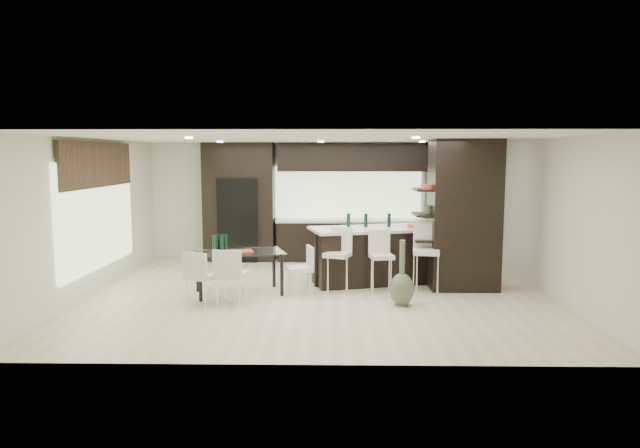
{
  "coord_description": "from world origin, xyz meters",
  "views": [
    {
      "loc": [
        0.19,
        -9.85,
        2.42
      ],
      "look_at": [
        0.0,
        0.6,
        1.15
      ],
      "focal_mm": 32.0,
      "sensor_mm": 36.0,
      "label": 1
    }
  ],
  "objects_px": {
    "kitchen_island": "(377,255)",
    "floor_vase": "(402,273)",
    "stool_left": "(337,266)",
    "stool_right": "(426,264)",
    "dining_table": "(239,273)",
    "bench": "(355,259)",
    "chair_end": "(299,272)",
    "chair_near": "(232,279)",
    "stool_mid": "(381,268)",
    "chair_far": "(202,280)"
  },
  "relations": [
    {
      "from": "chair_near",
      "to": "chair_end",
      "type": "xyz_separation_m",
      "value": [
        1.06,
        0.74,
        -0.04
      ]
    },
    {
      "from": "stool_mid",
      "to": "dining_table",
      "type": "relative_size",
      "value": 0.58
    },
    {
      "from": "chair_near",
      "to": "floor_vase",
      "type": "bearing_deg",
      "value": 8.84
    },
    {
      "from": "dining_table",
      "to": "chair_near",
      "type": "bearing_deg",
      "value": -106.68
    },
    {
      "from": "stool_mid",
      "to": "chair_end",
      "type": "xyz_separation_m",
      "value": [
        -1.44,
        -0.16,
        -0.05
      ]
    },
    {
      "from": "kitchen_island",
      "to": "chair_end",
      "type": "bearing_deg",
      "value": -160.14
    },
    {
      "from": "stool_left",
      "to": "stool_right",
      "type": "relative_size",
      "value": 0.91
    },
    {
      "from": "stool_right",
      "to": "chair_end",
      "type": "height_order",
      "value": "stool_right"
    },
    {
      "from": "stool_mid",
      "to": "stool_right",
      "type": "height_order",
      "value": "stool_right"
    },
    {
      "from": "chair_end",
      "to": "bench",
      "type": "bearing_deg",
      "value": -42.74
    },
    {
      "from": "floor_vase",
      "to": "dining_table",
      "type": "height_order",
      "value": "floor_vase"
    },
    {
      "from": "chair_near",
      "to": "chair_far",
      "type": "height_order",
      "value": "chair_near"
    },
    {
      "from": "stool_left",
      "to": "stool_mid",
      "type": "relative_size",
      "value": 1.05
    },
    {
      "from": "bench",
      "to": "chair_far",
      "type": "relative_size",
      "value": 1.65
    },
    {
      "from": "floor_vase",
      "to": "chair_end",
      "type": "height_order",
      "value": "floor_vase"
    },
    {
      "from": "chair_near",
      "to": "chair_far",
      "type": "relative_size",
      "value": 1.05
    },
    {
      "from": "stool_left",
      "to": "floor_vase",
      "type": "height_order",
      "value": "floor_vase"
    },
    {
      "from": "stool_mid",
      "to": "floor_vase",
      "type": "xyz_separation_m",
      "value": [
        0.25,
        -0.91,
        0.09
      ]
    },
    {
      "from": "stool_mid",
      "to": "dining_table",
      "type": "bearing_deg",
      "value": 174.3
    },
    {
      "from": "dining_table",
      "to": "chair_near",
      "type": "xyz_separation_m",
      "value": [
        0.0,
        -0.74,
        0.06
      ]
    },
    {
      "from": "dining_table",
      "to": "chair_near",
      "type": "distance_m",
      "value": 0.75
    },
    {
      "from": "stool_mid",
      "to": "dining_table",
      "type": "height_order",
      "value": "stool_mid"
    },
    {
      "from": "bench",
      "to": "kitchen_island",
      "type": "bearing_deg",
      "value": -59.75
    },
    {
      "from": "bench",
      "to": "chair_end",
      "type": "relative_size",
      "value": 1.74
    },
    {
      "from": "stool_right",
      "to": "bench",
      "type": "distance_m",
      "value": 2.24
    },
    {
      "from": "chair_far",
      "to": "stool_left",
      "type": "bearing_deg",
      "value": 43.61
    },
    {
      "from": "floor_vase",
      "to": "dining_table",
      "type": "distance_m",
      "value": 2.85
    },
    {
      "from": "kitchen_island",
      "to": "stool_right",
      "type": "distance_m",
      "value": 1.16
    },
    {
      "from": "stool_mid",
      "to": "chair_end",
      "type": "height_order",
      "value": "stool_mid"
    },
    {
      "from": "floor_vase",
      "to": "chair_near",
      "type": "height_order",
      "value": "floor_vase"
    },
    {
      "from": "stool_mid",
      "to": "chair_end",
      "type": "distance_m",
      "value": 1.45
    },
    {
      "from": "dining_table",
      "to": "bench",
      "type": "bearing_deg",
      "value": 27.17
    },
    {
      "from": "kitchen_island",
      "to": "dining_table",
      "type": "height_order",
      "value": "kitchen_island"
    },
    {
      "from": "chair_far",
      "to": "floor_vase",
      "type": "bearing_deg",
      "value": 21.37
    },
    {
      "from": "stool_mid",
      "to": "dining_table",
      "type": "distance_m",
      "value": 2.5
    },
    {
      "from": "stool_left",
      "to": "chair_end",
      "type": "bearing_deg",
      "value": -145.24
    },
    {
      "from": "stool_left",
      "to": "chair_far",
      "type": "distance_m",
      "value": 2.37
    },
    {
      "from": "stool_right",
      "to": "kitchen_island",
      "type": "bearing_deg",
      "value": 139.55
    },
    {
      "from": "bench",
      "to": "chair_far",
      "type": "height_order",
      "value": "chair_far"
    },
    {
      "from": "chair_far",
      "to": "chair_end",
      "type": "xyz_separation_m",
      "value": [
        1.54,
        0.73,
        -0.02
      ]
    },
    {
      "from": "stool_mid",
      "to": "floor_vase",
      "type": "bearing_deg",
      "value": -84.11
    },
    {
      "from": "chair_end",
      "to": "chair_near",
      "type": "bearing_deg",
      "value": 109.84
    },
    {
      "from": "bench",
      "to": "chair_near",
      "type": "height_order",
      "value": "chair_near"
    },
    {
      "from": "kitchen_island",
      "to": "chair_far",
      "type": "relative_size",
      "value": 3.1
    },
    {
      "from": "stool_mid",
      "to": "chair_near",
      "type": "height_order",
      "value": "stool_mid"
    },
    {
      "from": "chair_end",
      "to": "floor_vase",
      "type": "bearing_deg",
      "value": -129.3
    },
    {
      "from": "kitchen_island",
      "to": "floor_vase",
      "type": "relative_size",
      "value": 2.37
    },
    {
      "from": "dining_table",
      "to": "kitchen_island",
      "type": "bearing_deg",
      "value": 5.15
    },
    {
      "from": "bench",
      "to": "dining_table",
      "type": "height_order",
      "value": "dining_table"
    },
    {
      "from": "kitchen_island",
      "to": "stool_left",
      "type": "bearing_deg",
      "value": -147.43
    }
  ]
}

